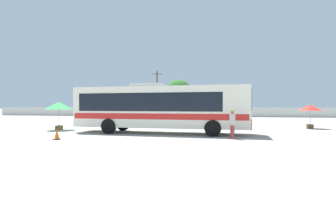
% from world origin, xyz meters
% --- Properties ---
extents(ground_plane, '(300.00, 300.00, 0.00)m').
position_xyz_m(ground_plane, '(0.00, 10.00, 0.00)').
color(ground_plane, '#A3A099').
extents(perimeter_wall, '(80.00, 0.30, 1.64)m').
position_xyz_m(perimeter_wall, '(0.00, 28.86, 0.82)').
color(perimeter_wall, beige).
rests_on(perimeter_wall, ground_plane).
extents(coach_bus_cream_red, '(12.33, 3.29, 3.49)m').
position_xyz_m(coach_bus_cream_red, '(-0.75, -0.13, 1.86)').
color(coach_bus_cream_red, silver).
rests_on(coach_bus_cream_red, ground_plane).
extents(attendant_by_bus_door, '(0.47, 0.47, 1.68)m').
position_xyz_m(attendant_by_bus_door, '(4.20, -2.56, 0.96)').
color(attendant_by_bus_door, '#99383D').
rests_on(attendant_by_bus_door, ground_plane).
extents(vendor_umbrella_near_gate_red, '(1.83, 1.83, 2.03)m').
position_xyz_m(vendor_umbrella_near_gate_red, '(11.18, 5.87, 1.72)').
color(vendor_umbrella_near_gate_red, gray).
rests_on(vendor_umbrella_near_gate_red, ground_plane).
extents(vendor_umbrella_secondary_green, '(2.17, 2.17, 2.25)m').
position_xyz_m(vendor_umbrella_secondary_green, '(-9.08, 0.83, 1.90)').
color(vendor_umbrella_secondary_green, gray).
rests_on(vendor_umbrella_secondary_green, ground_plane).
extents(parked_car_leftmost_white, '(4.68, 2.27, 1.48)m').
position_xyz_m(parked_car_leftmost_white, '(-11.40, 25.48, 0.79)').
color(parked_car_leftmost_white, silver).
rests_on(parked_car_leftmost_white, ground_plane).
extents(parked_car_second_white, '(4.70, 2.21, 1.43)m').
position_xyz_m(parked_car_second_white, '(-5.98, 25.80, 0.77)').
color(parked_car_second_white, silver).
rests_on(parked_car_second_white, ground_plane).
extents(parked_car_third_maroon, '(4.23, 1.99, 1.43)m').
position_xyz_m(parked_car_third_maroon, '(0.21, 25.63, 0.76)').
color(parked_car_third_maroon, maroon).
rests_on(parked_car_third_maroon, ground_plane).
extents(utility_pole_near, '(1.80, 0.24, 8.58)m').
position_xyz_m(utility_pole_near, '(-7.69, 30.60, 4.47)').
color(utility_pole_near, '#4C3823').
rests_on(utility_pole_near, ground_plane).
extents(roadside_tree_left, '(4.75, 4.75, 6.38)m').
position_xyz_m(roadside_tree_left, '(-11.84, 34.31, 4.35)').
color(roadside_tree_left, brown).
rests_on(roadside_tree_left, ground_plane).
extents(roadside_tree_midleft, '(4.79, 4.79, 6.90)m').
position_xyz_m(roadside_tree_midleft, '(-3.64, 30.95, 4.85)').
color(roadside_tree_midleft, brown).
rests_on(roadside_tree_midleft, ground_plane).
extents(roadside_tree_midright, '(3.93, 3.93, 5.75)m').
position_xyz_m(roadside_tree_midright, '(0.50, 35.10, 4.06)').
color(roadside_tree_midright, brown).
rests_on(roadside_tree_midright, ground_plane).
extents(traffic_cone_on_apron, '(0.36, 0.36, 0.64)m').
position_xyz_m(traffic_cone_on_apron, '(-5.67, -4.67, 0.31)').
color(traffic_cone_on_apron, black).
rests_on(traffic_cone_on_apron, ground_plane).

